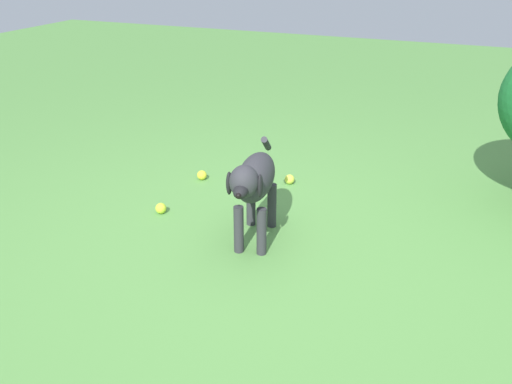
{
  "coord_description": "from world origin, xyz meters",
  "views": [
    {
      "loc": [
        0.88,
        -2.37,
        1.53
      ],
      "look_at": [
        -0.17,
        0.16,
        0.28
      ],
      "focal_mm": 39.65,
      "sensor_mm": 36.0,
      "label": 1
    }
  ],
  "objects_px": {
    "dog": "(254,182)",
    "tennis_ball_0": "(202,175)",
    "tennis_ball_1": "(290,179)",
    "tennis_ball_2": "(161,208)"
  },
  "relations": [
    {
      "from": "dog",
      "to": "tennis_ball_0",
      "type": "relative_size",
      "value": 12.03
    },
    {
      "from": "dog",
      "to": "tennis_ball_1",
      "type": "xyz_separation_m",
      "value": [
        -0.09,
        0.83,
        -0.33
      ]
    },
    {
      "from": "dog",
      "to": "tennis_ball_0",
      "type": "height_order",
      "value": "dog"
    },
    {
      "from": "dog",
      "to": "tennis_ball_0",
      "type": "distance_m",
      "value": 1.0
    },
    {
      "from": "tennis_ball_0",
      "to": "tennis_ball_1",
      "type": "height_order",
      "value": "same"
    },
    {
      "from": "dog",
      "to": "tennis_ball_0",
      "type": "bearing_deg",
      "value": -146.19
    },
    {
      "from": "dog",
      "to": "tennis_ball_2",
      "type": "height_order",
      "value": "dog"
    },
    {
      "from": "tennis_ball_0",
      "to": "tennis_ball_1",
      "type": "xyz_separation_m",
      "value": [
        0.58,
        0.16,
        0.0
      ]
    },
    {
      "from": "dog",
      "to": "tennis_ball_1",
      "type": "height_order",
      "value": "dog"
    },
    {
      "from": "dog",
      "to": "tennis_ball_0",
      "type": "xyz_separation_m",
      "value": [
        -0.67,
        0.66,
        -0.33
      ]
    }
  ]
}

